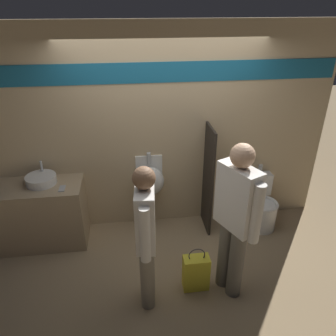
# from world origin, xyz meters

# --- Properties ---
(ground_plane) EXTENTS (16.00, 16.00, 0.00)m
(ground_plane) POSITION_xyz_m (0.00, 0.00, 0.00)
(ground_plane) COLOR #997F5B
(display_wall) EXTENTS (4.40, 0.07, 2.70)m
(display_wall) POSITION_xyz_m (0.00, 0.60, 1.36)
(display_wall) COLOR tan
(display_wall) RESTS_ON ground_plane
(sink_counter) EXTENTS (1.07, 0.56, 0.85)m
(sink_counter) POSITION_xyz_m (-1.61, 0.29, 0.42)
(sink_counter) COLOR tan
(sink_counter) RESTS_ON ground_plane
(sink_basin) EXTENTS (0.37, 0.37, 0.25)m
(sink_basin) POSITION_xyz_m (-1.56, 0.35, 0.90)
(sink_basin) COLOR white
(sink_basin) RESTS_ON sink_counter
(cell_phone) EXTENTS (0.07, 0.14, 0.01)m
(cell_phone) POSITION_xyz_m (-1.29, 0.18, 0.86)
(cell_phone) COLOR #B7B7BC
(cell_phone) RESTS_ON sink_counter
(divider_near_counter) EXTENTS (0.03, 0.46, 1.49)m
(divider_near_counter) POSITION_xyz_m (0.56, 0.34, 0.75)
(divider_near_counter) COLOR #28231E
(divider_near_counter) RESTS_ON ground_plane
(urinal_near_counter) EXTENTS (0.38, 0.29, 1.11)m
(urinal_near_counter) POSITION_xyz_m (-0.21, 0.43, 0.73)
(urinal_near_counter) COLOR silver
(urinal_near_counter) RESTS_ON ground_plane
(toilet) EXTENTS (0.40, 0.56, 0.86)m
(toilet) POSITION_xyz_m (1.33, 0.26, 0.29)
(toilet) COLOR white
(toilet) RESTS_ON ground_plane
(person_in_vest) EXTENTS (0.21, 0.56, 1.61)m
(person_in_vest) POSITION_xyz_m (-0.35, -0.85, 0.89)
(person_in_vest) COLOR gray
(person_in_vest) RESTS_ON ground_plane
(person_with_lanyard) EXTENTS (0.36, 0.57, 1.76)m
(person_with_lanyard) POSITION_xyz_m (0.55, -0.81, 0.97)
(person_with_lanyard) COLOR #666056
(person_with_lanyard) RESTS_ON ground_plane
(shopping_bag) EXTENTS (0.28, 0.16, 0.55)m
(shopping_bag) POSITION_xyz_m (0.19, -0.75, 0.22)
(shopping_bag) COLOR yellow
(shopping_bag) RESTS_ON ground_plane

